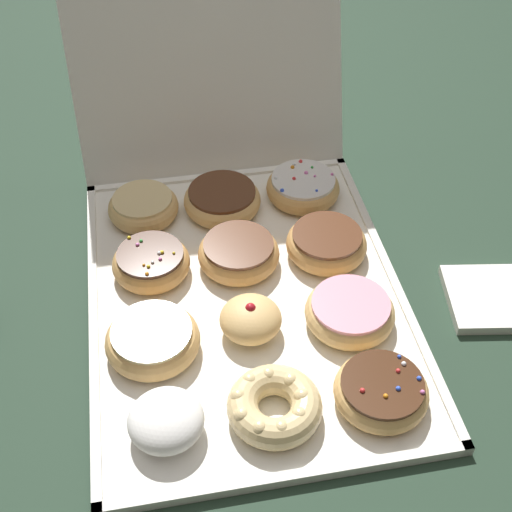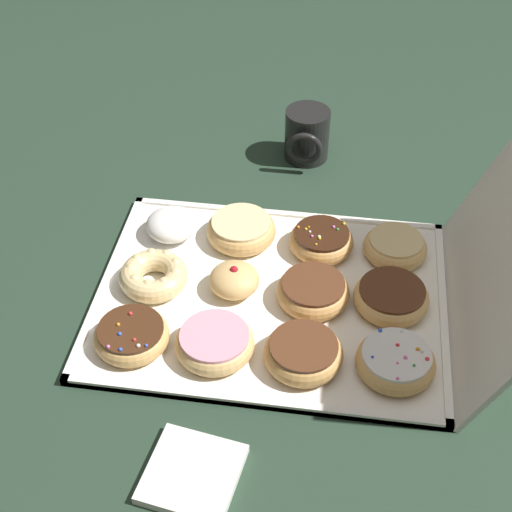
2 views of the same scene
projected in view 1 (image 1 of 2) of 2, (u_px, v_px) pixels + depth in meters
name	position (u px, v px, depth m)	size (l,w,h in m)	color
ground_plane	(247.00, 302.00, 0.97)	(3.00, 3.00, 0.00)	#233828
donut_box	(247.00, 299.00, 0.96)	(0.43, 0.56, 0.01)	white
box_lid_open	(203.00, 12.00, 1.06)	(0.43, 0.53, 0.01)	white
powdered_filled_donut_0	(166.00, 420.00, 0.79)	(0.09, 0.09, 0.05)	white
cruller_donut_1	(271.00, 406.00, 0.81)	(0.11, 0.11, 0.04)	#EACC8C
sprinkle_donut_2	(381.00, 391.00, 0.83)	(0.11, 0.11, 0.04)	tan
glazed_ring_donut_3	(153.00, 340.00, 0.88)	(0.12, 0.12, 0.04)	tan
jelly_filled_donut_4	(251.00, 319.00, 0.90)	(0.08, 0.08, 0.05)	#E5B770
pink_frosted_donut_5	(350.00, 312.00, 0.92)	(0.12, 0.12, 0.04)	#E5B770
sprinkle_donut_6	(151.00, 262.00, 0.98)	(0.11, 0.11, 0.04)	tan
chocolate_frosted_donut_7	(240.00, 253.00, 0.99)	(0.12, 0.12, 0.04)	tan
chocolate_frosted_donut_8	(326.00, 243.00, 1.01)	(0.12, 0.12, 0.04)	tan
glazed_ring_donut_9	(143.00, 207.00, 1.07)	(0.11, 0.11, 0.04)	#E5B770
chocolate_frosted_donut_10	(222.00, 199.00, 1.08)	(0.12, 0.12, 0.04)	#E5B770
sprinkle_donut_11	(303.00, 187.00, 1.10)	(0.12, 0.12, 0.04)	tan
napkin_stack	(490.00, 298.00, 0.96)	(0.12, 0.12, 0.01)	white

